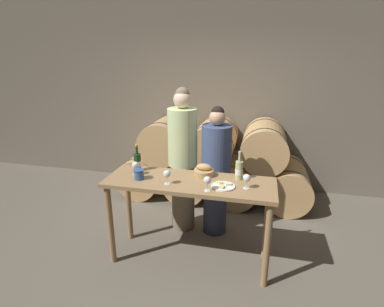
% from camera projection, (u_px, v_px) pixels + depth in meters
% --- Properties ---
extents(ground_plane, '(10.00, 10.00, 0.00)m').
position_uv_depth(ground_plane, '(190.00, 258.00, 3.29)').
color(ground_plane, '#665E51').
extents(stone_wall_back, '(10.00, 0.12, 3.20)m').
position_uv_depth(stone_wall_back, '(221.00, 89.00, 4.77)').
color(stone_wall_back, '#706656').
rests_on(stone_wall_back, ground_plane).
extents(barrel_stack, '(2.84, 0.93, 1.22)m').
position_uv_depth(barrel_stack, '(214.00, 162.00, 4.56)').
color(barrel_stack, tan).
rests_on(barrel_stack, ground_plane).
extents(tasting_table, '(1.71, 0.57, 0.93)m').
position_uv_depth(tasting_table, '(189.00, 194.00, 3.04)').
color(tasting_table, '#99754C').
rests_on(tasting_table, ground_plane).
extents(person_left, '(0.35, 0.35, 1.79)m').
position_uv_depth(person_left, '(183.00, 161.00, 3.62)').
color(person_left, '#756651').
rests_on(person_left, ground_plane).
extents(person_right, '(0.35, 0.35, 1.59)m').
position_uv_depth(person_right, '(216.00, 172.00, 3.57)').
color(person_right, '#2D334C').
rests_on(person_right, ground_plane).
extents(wine_bottle_red, '(0.08, 0.08, 0.30)m').
position_uv_depth(wine_bottle_red, '(138.00, 162.00, 3.22)').
color(wine_bottle_red, '#193819').
rests_on(wine_bottle_red, tasting_table).
extents(wine_bottle_white, '(0.08, 0.08, 0.29)m').
position_uv_depth(wine_bottle_white, '(239.00, 170.00, 3.00)').
color(wine_bottle_white, '#ADBC7F').
rests_on(wine_bottle_white, tasting_table).
extents(blue_crock, '(0.11, 0.11, 0.10)m').
position_uv_depth(blue_crock, '(139.00, 174.00, 3.01)').
color(blue_crock, '#335693').
rests_on(blue_crock, tasting_table).
extents(bread_basket, '(0.21, 0.21, 0.13)m').
position_uv_depth(bread_basket, '(204.00, 171.00, 3.11)').
color(bread_basket, tan).
rests_on(bread_basket, tasting_table).
extents(cheese_plate, '(0.23, 0.23, 0.04)m').
position_uv_depth(cheese_plate, '(223.00, 186.00, 2.85)').
color(cheese_plate, white).
rests_on(cheese_plate, tasting_table).
extents(wine_glass_far_left, '(0.07, 0.07, 0.14)m').
position_uv_depth(wine_glass_far_left, '(135.00, 165.00, 3.11)').
color(wine_glass_far_left, white).
rests_on(wine_glass_far_left, tasting_table).
extents(wine_glass_left, '(0.07, 0.07, 0.14)m').
position_uv_depth(wine_glass_left, '(167.00, 174.00, 2.89)').
color(wine_glass_left, white).
rests_on(wine_glass_left, tasting_table).
extents(wine_glass_center, '(0.07, 0.07, 0.14)m').
position_uv_depth(wine_glass_center, '(207.00, 181.00, 2.74)').
color(wine_glass_center, white).
rests_on(wine_glass_center, tasting_table).
extents(wine_glass_right, '(0.07, 0.07, 0.14)m').
position_uv_depth(wine_glass_right, '(247.00, 178.00, 2.79)').
color(wine_glass_right, white).
rests_on(wine_glass_right, tasting_table).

